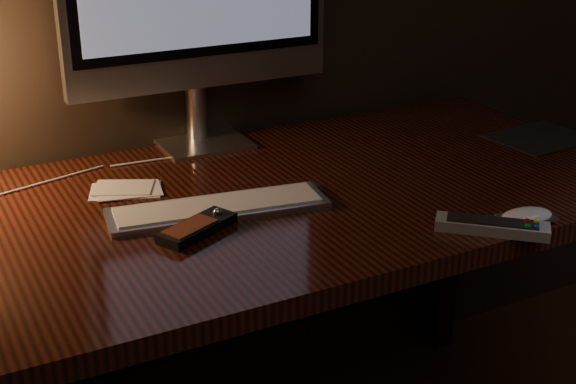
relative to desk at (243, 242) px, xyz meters
name	(u,v)px	position (x,y,z in m)	size (l,w,h in m)	color
desk	(243,242)	(0.00, 0.00, 0.00)	(1.60, 0.75, 0.75)	#3D170D
keyboard	(218,207)	(-0.09, -0.10, 0.14)	(0.41, 0.11, 0.02)	silver
mousepad	(540,137)	(0.74, -0.06, 0.13)	(0.22, 0.17, 0.00)	black
mouse	(526,218)	(0.38, -0.41, 0.14)	(0.10, 0.05, 0.02)	white
media_remote	(197,227)	(-0.16, -0.17, 0.14)	(0.16, 0.12, 0.03)	black
tv_remote	(492,226)	(0.30, -0.41, 0.14)	(0.18, 0.17, 0.03)	gray
papers	(125,190)	(-0.22, 0.07, 0.13)	(0.14, 0.09, 0.01)	white
cable	(110,171)	(-0.22, 0.19, 0.13)	(0.00, 0.00, 0.50)	white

